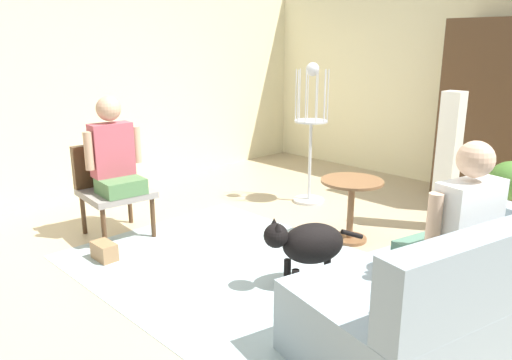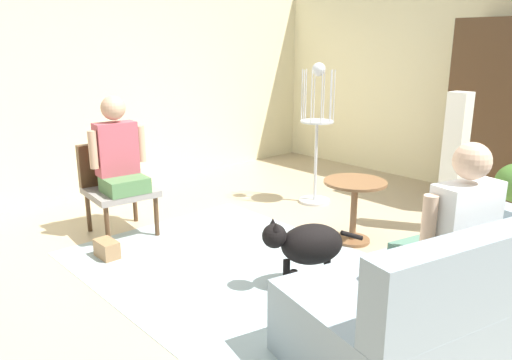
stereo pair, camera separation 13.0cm
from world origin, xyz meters
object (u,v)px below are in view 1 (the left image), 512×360
object	(u,v)px
person_on_armchair	(114,153)
column_lamp	(448,163)
armchair	(110,182)
bird_cage_stand	(311,137)
armoire_cabinet	(492,114)
couch	(461,296)
dog	(309,244)
person_on_couch	(458,224)
handbag	(104,251)
round_end_table	(351,200)
potted_plant	(510,193)

from	to	relation	value
person_on_armchair	column_lamp	distance (m)	3.16
armchair	bird_cage_stand	xyz separation A→B (m)	(0.72, 2.10, 0.26)
bird_cage_stand	armoire_cabinet	size ratio (longest dim) A/B	0.77
couch	armoire_cabinet	distance (m)	3.21
dog	armoire_cabinet	bearing A→B (deg)	88.22
person_on_couch	armoire_cabinet	size ratio (longest dim) A/B	0.40
bird_cage_stand	handbag	bearing A→B (deg)	-94.40
round_end_table	couch	bearing A→B (deg)	-32.25
couch	round_end_table	xyz separation A→B (m)	(-1.42, 0.90, 0.08)
column_lamp	person_on_couch	bearing A→B (deg)	-63.67
armoire_cabinet	armchair	bearing A→B (deg)	-121.26
round_end_table	handbag	xyz separation A→B (m)	(-1.21, -1.84, -0.32)
person_on_couch	column_lamp	size ratio (longest dim) A/B	0.60
bird_cage_stand	column_lamp	distance (m)	1.50
couch	armchair	size ratio (longest dim) A/B	2.43
person_on_couch	armoire_cabinet	world-z (taller)	armoire_cabinet
person_on_armchair	armoire_cabinet	world-z (taller)	armoire_cabinet
person_on_couch	column_lamp	world-z (taller)	column_lamp
dog	armoire_cabinet	world-z (taller)	armoire_cabinet
handbag	person_on_armchair	bearing A→B (deg)	136.80
person_on_couch	handbag	bearing A→B (deg)	-160.18
person_on_armchair	bird_cage_stand	world-z (taller)	bird_cage_stand
person_on_armchair	person_on_couch	bearing A→B (deg)	10.65
dog	potted_plant	world-z (taller)	potted_plant
column_lamp	armoire_cabinet	world-z (taller)	armoire_cabinet
person_on_armchair	armchair	bearing A→B (deg)	174.24
person_on_armchair	column_lamp	size ratio (longest dim) A/B	0.65
person_on_couch	couch	bearing A→B (deg)	17.11
potted_plant	column_lamp	bearing A→B (deg)	-174.71
armchair	bird_cage_stand	size ratio (longest dim) A/B	0.54
potted_plant	round_end_table	bearing A→B (deg)	-136.59
column_lamp	handbag	distance (m)	3.28
armoire_cabinet	person_on_armchair	bearing A→B (deg)	-119.51
handbag	potted_plant	bearing A→B (deg)	51.50
potted_plant	armoire_cabinet	xyz separation A→B (m)	(-0.63, 1.09, 0.54)
person_on_couch	armoire_cabinet	bearing A→B (deg)	107.95
round_end_table	column_lamp	distance (m)	1.06
armchair	person_on_armchair	world-z (taller)	person_on_armchair
armoire_cabinet	handbag	xyz separation A→B (m)	(-1.61, -3.91, -0.94)
couch	round_end_table	world-z (taller)	couch
armchair	armoire_cabinet	bearing A→B (deg)	58.74
potted_plant	handbag	distance (m)	3.62
dog	handbag	distance (m)	1.77
bird_cage_stand	person_on_couch	bearing A→B (deg)	-33.16
person_on_couch	person_on_armchair	xyz separation A→B (m)	(-2.97, -0.56, 0.04)
armchair	handbag	distance (m)	0.79
person_on_couch	armoire_cabinet	distance (m)	3.14
couch	bird_cage_stand	size ratio (longest dim) A/B	1.32
potted_plant	armoire_cabinet	bearing A→B (deg)	120.04
couch	armoire_cabinet	xyz separation A→B (m)	(-1.02, 2.96, 0.70)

